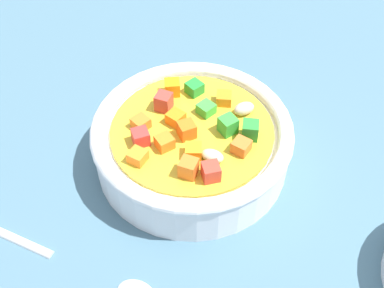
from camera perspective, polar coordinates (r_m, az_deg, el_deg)
ground_plane at (r=45.50cm, az=0.00°, el=-2.71°), size 140.00×140.00×2.00cm
soup_bowl_main at (r=42.75cm, az=0.01°, el=0.33°), size 17.45×17.45×5.70cm
spoon at (r=40.90cm, az=-17.54°, el=-11.48°), size 23.58×4.12×0.85cm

